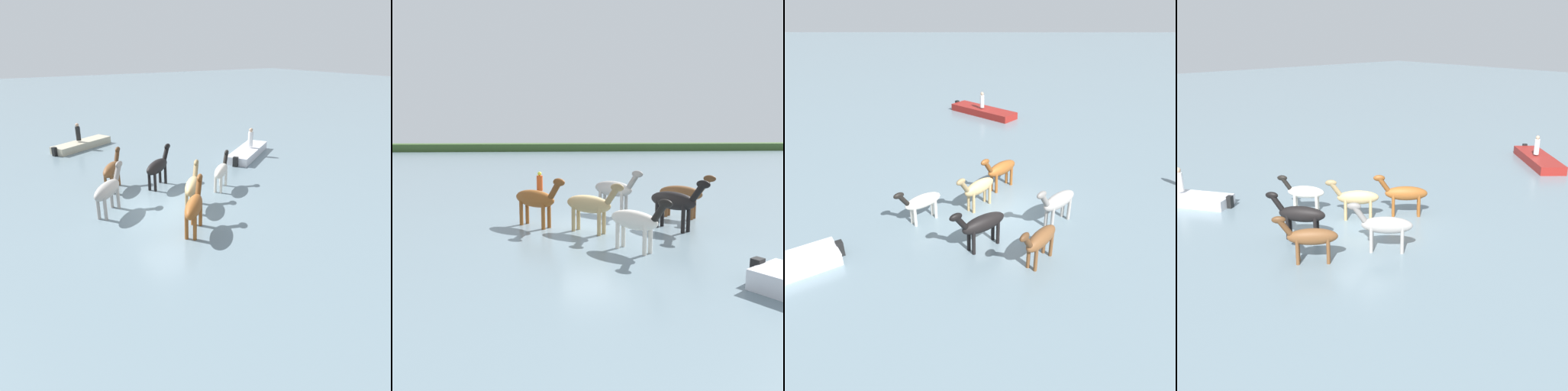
% 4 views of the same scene
% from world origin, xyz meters
% --- Properties ---
extents(ground_plane, '(158.92, 158.92, 0.00)m').
position_xyz_m(ground_plane, '(0.00, 0.00, 0.00)').
color(ground_plane, slate).
extents(horse_dun_straggler, '(2.05, 1.82, 1.85)m').
position_xyz_m(horse_dun_straggler, '(-0.27, -1.02, 1.02)').
color(horse_dun_straggler, tan).
rests_on(horse_dun_straggler, ground_plane).
extents(horse_mid_herd, '(1.70, 1.89, 1.71)m').
position_xyz_m(horse_mid_herd, '(0.89, -3.39, 0.94)').
color(horse_mid_herd, silver).
rests_on(horse_mid_herd, ground_plane).
extents(horse_lead, '(2.10, 1.74, 1.84)m').
position_xyz_m(horse_lead, '(3.72, 1.20, 1.01)').
color(horse_lead, brown).
rests_on(horse_lead, ground_plane).
extents(horse_pinto_flank, '(2.08, 1.95, 1.92)m').
position_xyz_m(horse_pinto_flank, '(-2.21, 0.06, 1.06)').
color(horse_pinto_flank, brown).
rests_on(horse_pinto_flank, ground_plane).
extents(horse_dark_mare, '(2.03, 2.07, 1.95)m').
position_xyz_m(horse_dark_mare, '(1.07, 2.29, 1.08)').
color(horse_dark_mare, '#9E9993').
rests_on(horse_dark_mare, ground_plane).
extents(horse_chestnut_trailing, '(1.82, 2.21, 1.93)m').
position_xyz_m(horse_chestnut_trailing, '(2.80, -0.86, 1.06)').
color(horse_chestnut_trailing, black).
rests_on(horse_chestnut_trailing, ground_plane).
extents(boat_skiff_near, '(4.79, 5.21, 0.77)m').
position_xyz_m(boat_skiff_near, '(-15.01, -0.76, 0.18)').
color(boat_skiff_near, maroon).
rests_on(boat_skiff_near, ground_plane).
extents(person_watcher_seated, '(0.32, 0.32, 1.19)m').
position_xyz_m(person_watcher_seated, '(-14.83, -0.84, 1.17)').
color(person_watcher_seated, silver).
rests_on(person_watcher_seated, boat_skiff_near).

